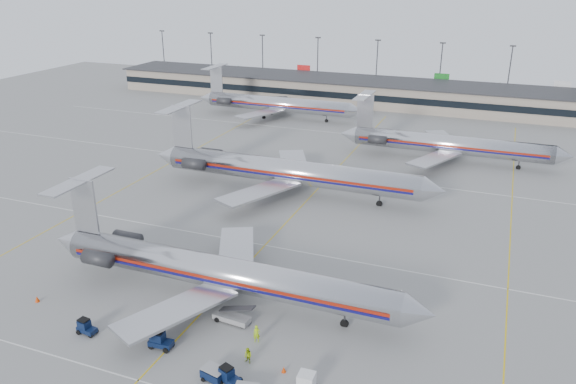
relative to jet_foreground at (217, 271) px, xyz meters
The scene contains 18 objects.
ground 4.97m from the jet_foreground, 94.29° to the left, with size 260.00×260.00×0.00m, color gray.
apron_markings 14.01m from the jet_foreground, 91.14° to the left, with size 160.00×0.15×0.02m, color silver.
terminal 101.57m from the jet_foreground, 90.15° to the left, with size 162.00×17.00×6.25m.
light_mast_row 115.71m from the jet_foreground, 90.13° to the left, with size 163.60×0.40×15.28m.
jet_foreground is the anchor object (origin of this frame).
jet_second_row 32.51m from the jet_foreground, 98.82° to the left, with size 49.17×28.96×12.87m.
jet_third_row 60.63m from the jet_foreground, 73.45° to the left, with size 42.37×26.06×11.58m.
jet_back_row 81.81m from the jet_foreground, 108.18° to the left, with size 42.65×26.24×11.66m.
tug_left 14.17m from the jet_foreground, 131.11° to the right, with size 2.10×1.23×1.62m.
tug_center 10.13m from the jet_foreground, 96.19° to the right, with size 2.36×1.29×1.86m.
tug_right 14.14m from the jet_foreground, 58.25° to the right, with size 2.30×1.68×1.68m.
cart_inner 13.52m from the jet_foreground, 63.56° to the right, with size 2.32×1.82×1.17m.
uld_container 17.52m from the jet_foreground, 36.31° to the right, with size 1.74×1.47×1.79m.
belt_loader 5.65m from the jet_foreground, 44.28° to the right, with size 4.68×1.73×2.44m.
ramp_worker_near 9.41m from the jet_foreground, 37.61° to the right, with size 0.66×0.43×1.80m, color #A0CF13.
ramp_worker_far 11.93m from the jet_foreground, 48.35° to the right, with size 0.76×0.60×1.57m, color #A7C612.
cone_right 14.59m from the jet_foreground, 37.70° to the right, with size 0.43×0.43×0.59m, color #CE3906.
cone_left 19.86m from the jet_foreground, 156.66° to the right, with size 0.50×0.50×0.68m, color #CE3906.
Camera 1 is at (26.76, -50.26, 33.62)m, focal length 35.00 mm.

